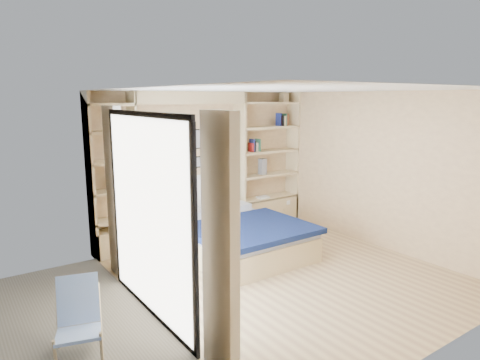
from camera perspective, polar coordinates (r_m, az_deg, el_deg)
ground at (r=6.11m, az=5.96°, el=-12.24°), size 4.50×4.50×0.00m
room_shell at (r=6.76m, az=-4.85°, el=-0.38°), size 4.50×4.50×4.50m
bed at (r=6.73m, az=-0.59°, el=-7.42°), size 1.76×2.28×1.07m
photo_gallery at (r=7.26m, az=-8.18°, el=4.53°), size 1.48×0.02×0.82m
reading_lamps at (r=7.21m, az=-6.19°, el=0.49°), size 1.92×0.12×0.15m
shelf_decor at (r=7.94m, az=2.32°, el=5.82°), size 3.53×0.23×2.03m
deck_chair at (r=4.56m, az=-20.74°, el=-16.78°), size 0.59×0.78×0.69m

